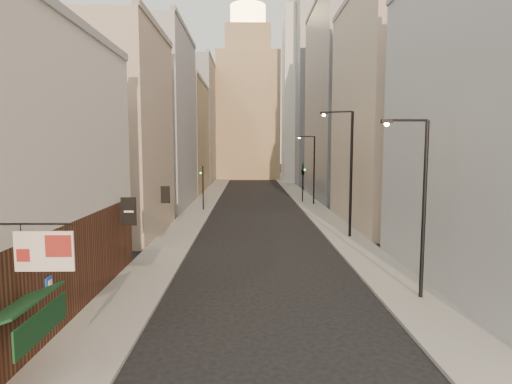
% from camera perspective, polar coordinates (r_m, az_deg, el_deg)
% --- Properties ---
extents(sidewalk_left, '(3.00, 140.00, 0.15)m').
position_cam_1_polar(sidewalk_left, '(64.01, -5.97, -0.30)').
color(sidewalk_left, gray).
rests_on(sidewalk_left, ground).
extents(sidewalk_right, '(3.00, 140.00, 0.15)m').
position_cam_1_polar(sidewalk_right, '(64.21, 5.66, -0.28)').
color(sidewalk_right, gray).
rests_on(sidewalk_right, ground).
extents(near_building_left, '(8.30, 23.04, 12.30)m').
position_cam_1_polar(near_building_left, '(20.09, -30.93, 2.46)').
color(near_building_left, '#533020').
rests_on(near_building_left, ground).
extents(left_bldg_beige, '(8.00, 12.00, 16.00)m').
position_cam_1_polar(left_bldg_beige, '(36.14, -18.94, 7.26)').
color(left_bldg_beige, tan).
rests_on(left_bldg_beige, ground).
extents(left_bldg_grey, '(8.00, 16.00, 20.00)m').
position_cam_1_polar(left_bldg_grey, '(51.68, -13.51, 9.12)').
color(left_bldg_grey, '#9C9DA1').
rests_on(left_bldg_grey, ground).
extents(left_bldg_tan, '(8.00, 18.00, 17.00)m').
position_cam_1_polar(left_bldg_tan, '(69.30, -10.26, 7.08)').
color(left_bldg_tan, '#99825F').
rests_on(left_bldg_tan, ground).
extents(left_bldg_wingrid, '(8.00, 20.00, 24.00)m').
position_cam_1_polar(left_bldg_wingrid, '(89.23, -8.23, 9.07)').
color(left_bldg_wingrid, gray).
rests_on(left_bldg_wingrid, ground).
extents(right_bldg_beige, '(8.00, 16.00, 20.00)m').
position_cam_1_polar(right_bldg_beige, '(40.65, 17.87, 9.93)').
color(right_bldg_beige, tan).
rests_on(right_bldg_beige, ground).
extents(right_bldg_wingrid, '(8.00, 20.00, 26.00)m').
position_cam_1_polar(right_bldg_wingrid, '(60.14, 11.68, 11.55)').
color(right_bldg_wingrid, gray).
rests_on(right_bldg_wingrid, ground).
extents(highrise, '(21.00, 23.00, 51.20)m').
position_cam_1_polar(highrise, '(90.43, 11.67, 17.71)').
color(highrise, gray).
rests_on(highrise, ground).
extents(clock_tower, '(14.00, 14.00, 44.90)m').
position_cam_1_polar(clock_tower, '(100.97, -1.06, 11.96)').
color(clock_tower, '#99825F').
rests_on(clock_tower, ground).
extents(white_tower, '(8.00, 8.00, 41.50)m').
position_cam_1_polar(white_tower, '(87.88, 6.33, 13.47)').
color(white_tower, silver).
rests_on(white_tower, ground).
extents(streetlamp_near, '(2.15, 0.22, 8.19)m').
position_cam_1_polar(streetlamp_near, '(20.42, 21.00, -0.83)').
color(streetlamp_near, black).
rests_on(streetlamp_near, ground).
extents(streetlamp_mid, '(2.46, 1.00, 9.73)m').
position_cam_1_polar(streetlamp_mid, '(33.31, 12.15, 3.39)').
color(streetlamp_mid, black).
rests_on(streetlamp_mid, ground).
extents(streetlamp_far, '(2.15, 0.76, 8.38)m').
position_cam_1_polar(streetlamp_far, '(52.17, 7.52, 3.47)').
color(streetlamp_far, black).
rests_on(streetlamp_far, ground).
extents(traffic_light_left, '(0.54, 0.43, 5.00)m').
position_cam_1_polar(traffic_light_left, '(47.45, -7.10, 1.56)').
color(traffic_light_left, black).
rests_on(traffic_light_left, ground).
extents(traffic_light_right, '(0.66, 0.66, 5.00)m').
position_cam_1_polar(traffic_light_right, '(54.43, 6.26, 2.63)').
color(traffic_light_right, black).
rests_on(traffic_light_right, ground).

